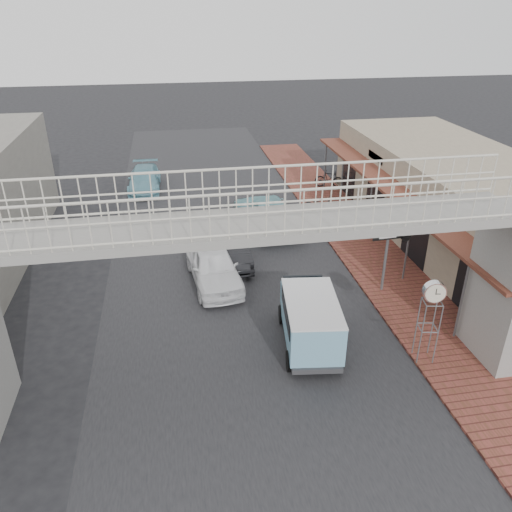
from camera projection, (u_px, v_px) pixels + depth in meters
name	position (u px, v px, depth m)	size (l,w,h in m)	color
ground	(239.00, 310.00, 18.46)	(120.00, 120.00, 0.00)	black
road_strip	(239.00, 310.00, 18.46)	(10.00, 60.00, 0.01)	black
sidewalk	(374.00, 258.00, 22.08)	(3.00, 40.00, 0.10)	brown
shophouse_row	(463.00, 203.00, 22.76)	(7.20, 18.00, 4.00)	gray
footbridge	(259.00, 291.00, 13.51)	(16.40, 2.40, 6.34)	gray
white_hatchback	(213.00, 265.00, 19.97)	(1.80, 4.46, 1.52)	white
dark_sedan	(225.00, 243.00, 21.82)	(1.62, 4.63, 1.53)	black
angkot_curb	(267.00, 213.00, 25.06)	(2.44, 5.28, 1.47)	#69ADB6
angkot_far	(145.00, 179.00, 30.11)	(1.83, 4.50, 1.31)	#65A0B0
angkot_van	(310.00, 316.00, 16.04)	(2.13, 3.91, 1.83)	black
motorcycle_near	(320.00, 205.00, 26.49)	(0.62, 1.79, 0.94)	black
motorcycle_far	(329.00, 179.00, 30.25)	(0.49, 1.74, 1.05)	black
street_clock	(434.00, 296.00, 14.78)	(0.71, 0.62, 2.78)	#59595B
arrow_sign	(409.00, 226.00, 18.57)	(1.90, 1.21, 3.24)	#59595B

